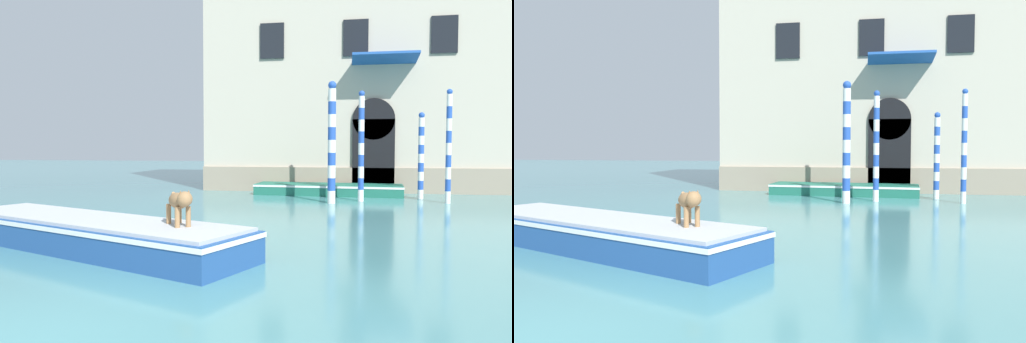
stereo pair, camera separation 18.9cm
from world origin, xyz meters
The scene contains 9 objects.
palazzo_left centered at (3.55, 20.33, 7.52)m, with size 13.40×7.40×15.09m.
boat_foreground centered at (-1.67, 4.43, 0.33)m, with size 7.08×4.30×0.61m.
dog_on_deck centered at (0.36, 3.78, 1.03)m, with size 0.66×0.82×0.64m.
boat_moored_near_palazzo centered at (2.49, 16.15, 0.23)m, with size 6.04×2.16×0.44m.
mooring_pole_0 centered at (6.70, 13.78, 2.00)m, with size 0.19×0.19×3.97m.
mooring_pole_1 centered at (2.70, 13.07, 2.14)m, with size 0.28×0.28×4.24m.
mooring_pole_2 centered at (3.73, 13.90, 2.01)m, with size 0.21×0.21×3.98m.
mooring_pole_3 centered at (2.68, 14.77, 2.09)m, with size 0.20×0.20×4.15m.
mooring_pole_4 centered at (5.99, 15.26, 1.65)m, with size 0.22×0.22×3.27m.
Camera 1 is at (3.19, -4.43, 2.00)m, focal length 35.00 mm.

